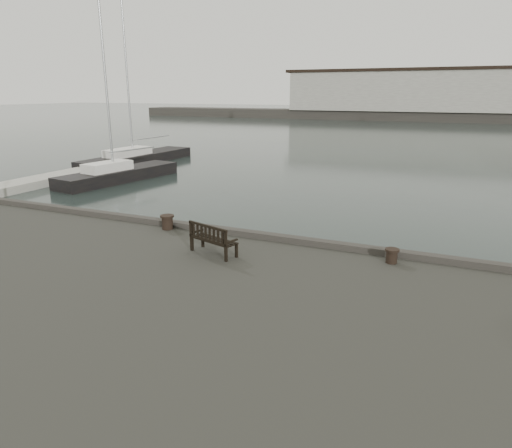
{
  "coord_description": "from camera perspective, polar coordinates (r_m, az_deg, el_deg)",
  "views": [
    {
      "loc": [
        4.83,
        -12.35,
        5.85
      ],
      "look_at": [
        -0.41,
        -0.5,
        2.1
      ],
      "focal_mm": 32.0,
      "sensor_mm": 36.0,
      "label": 1
    }
  ],
  "objects": [
    {
      "name": "bollard_left",
      "position": [
        15.07,
        -11.02,
        0.23
      ],
      "size": [
        0.57,
        0.57,
        0.47
      ],
      "primitive_type": "cylinder",
      "rotation": [
        0.0,
        0.0,
        -0.33
      ],
      "color": "black",
      "rests_on": "quay"
    },
    {
      "name": "yacht_c",
      "position": [
        32.74,
        -16.7,
        5.61
      ],
      "size": [
        3.57,
        9.4,
        12.4
      ],
      "rotation": [
        0.0,
        0.0,
        -0.15
      ],
      "color": "black",
      "rests_on": "ground"
    },
    {
      "name": "pontoon",
      "position": [
        33.87,
        -23.93,
        5.25
      ],
      "size": [
        2.0,
        24.0,
        0.5
      ],
      "primitive_type": "cube",
      "color": "beige",
      "rests_on": "ground"
    },
    {
      "name": "ground",
      "position": [
        14.49,
        2.29,
        -7.67
      ],
      "size": [
        400.0,
        400.0,
        0.0
      ],
      "primitive_type": "plane",
      "color": "black",
      "rests_on": "ground"
    },
    {
      "name": "bench",
      "position": [
        12.57,
        -5.38,
        -2.6
      ],
      "size": [
        1.54,
        0.91,
        0.84
      ],
      "rotation": [
        0.0,
        0.0,
        -0.3
      ],
      "color": "black",
      "rests_on": "quay"
    },
    {
      "name": "yacht_b",
      "position": [
        40.62,
        -14.52,
        7.71
      ],
      "size": [
        3.1,
        12.07,
        15.55
      ],
      "rotation": [
        0.0,
        0.0,
        -0.04
      ],
      "color": "black",
      "rests_on": "ground"
    },
    {
      "name": "breakwater",
      "position": [
        104.78,
        19.31,
        14.43
      ],
      "size": [
        140.0,
        9.5,
        12.2
      ],
      "color": "#383530",
      "rests_on": "ground"
    },
    {
      "name": "bollard_right",
      "position": [
        12.42,
        16.61,
        -3.84
      ],
      "size": [
        0.38,
        0.38,
        0.38
      ],
      "primitive_type": "cylinder",
      "rotation": [
        0.0,
        0.0,
        0.04
      ],
      "color": "black",
      "rests_on": "quay"
    }
  ]
}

